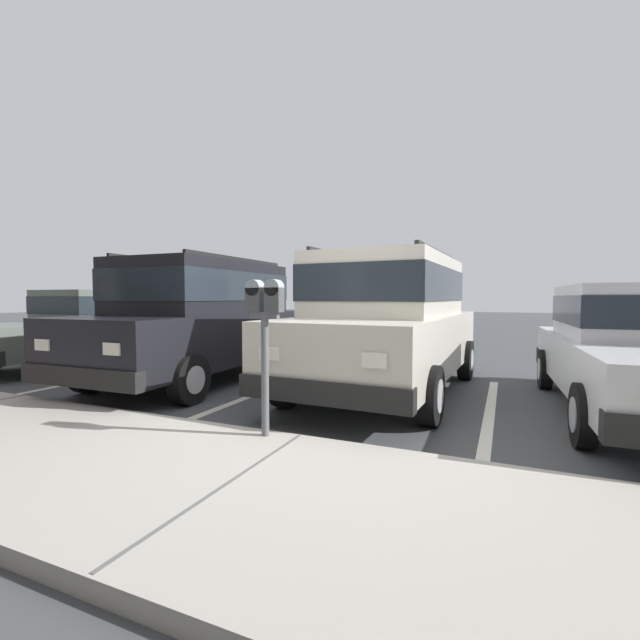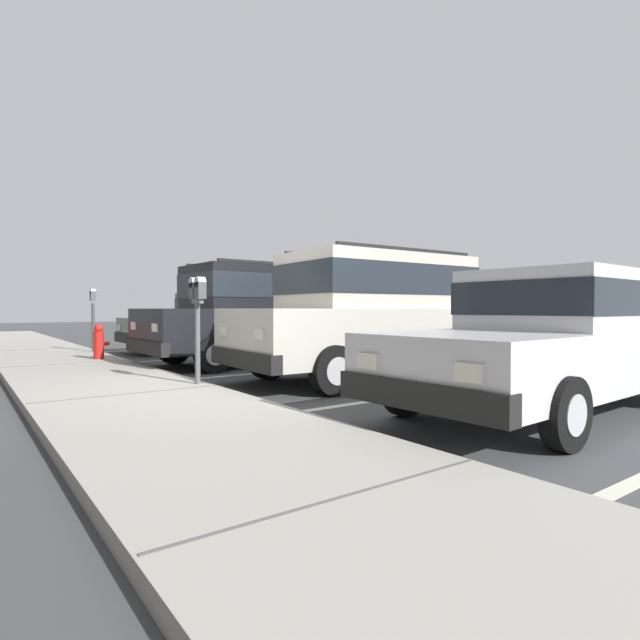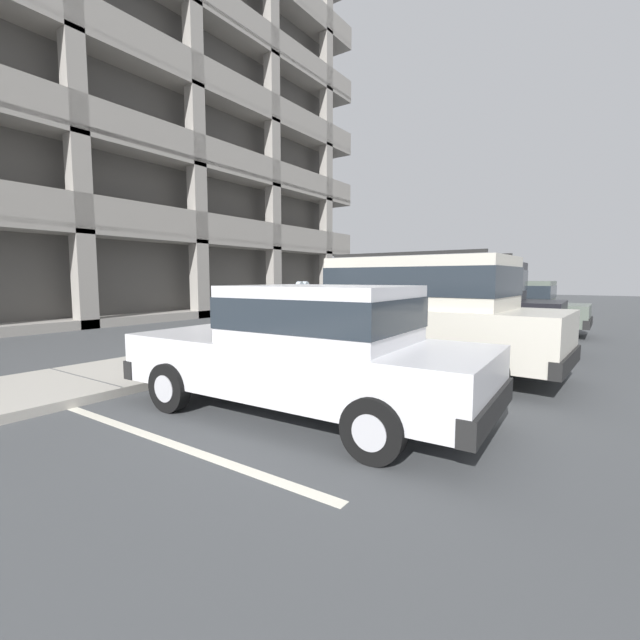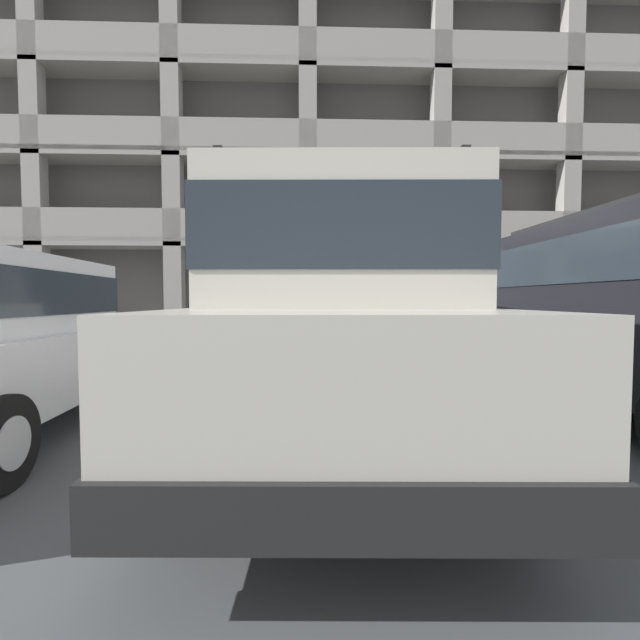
# 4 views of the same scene
# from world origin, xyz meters

# --- Properties ---
(ground_plane) EXTENTS (80.00, 80.00, 0.10)m
(ground_plane) POSITION_xyz_m (0.00, 0.00, -0.05)
(ground_plane) COLOR #444749
(sidewalk) EXTENTS (40.00, 2.20, 0.12)m
(sidewalk) POSITION_xyz_m (0.00, 1.30, 0.06)
(sidewalk) COLOR #ADA89E
(sidewalk) RESTS_ON ground_plane
(parking_stall_lines) EXTENTS (12.60, 4.80, 0.01)m
(parking_stall_lines) POSITION_xyz_m (1.56, -1.40, 0.00)
(parking_stall_lines) COLOR silver
(parking_stall_lines) RESTS_ON ground_plane
(silver_suv) EXTENTS (2.16, 4.85, 2.03)m
(silver_suv) POSITION_xyz_m (-0.14, -2.49, 1.09)
(silver_suv) COLOR beige
(silver_suv) RESTS_ON ground_plane
(red_sedan) EXTENTS (1.97, 4.55, 1.54)m
(red_sedan) POSITION_xyz_m (-3.16, -2.35, 0.82)
(red_sedan) COLOR silver
(red_sedan) RESTS_ON ground_plane
(dark_hatchback) EXTENTS (2.11, 4.83, 2.03)m
(dark_hatchback) POSITION_xyz_m (2.96, -2.11, 1.09)
(dark_hatchback) COLOR black
(dark_hatchback) RESTS_ON ground_plane
(blue_coupe) EXTENTS (1.87, 4.49, 1.54)m
(blue_coupe) POSITION_xyz_m (6.41, -2.65, 0.82)
(blue_coupe) COLOR #5B665B
(blue_coupe) RESTS_ON ground_plane
(parking_meter_near) EXTENTS (0.35, 0.12, 1.43)m
(parking_meter_near) POSITION_xyz_m (0.29, 0.35, 1.19)
(parking_meter_near) COLOR #595B60
(parking_meter_near) RESTS_ON sidewalk
(parking_meter_far) EXTENTS (0.15, 0.12, 1.49)m
(parking_meter_far) POSITION_xyz_m (6.53, 0.35, 1.10)
(parking_meter_far) COLOR #47474C
(parking_meter_far) RESTS_ON sidewalk
(parking_garage) EXTENTS (32.00, 10.00, 19.25)m
(parking_garage) POSITION_xyz_m (-0.28, 13.83, 9.03)
(parking_garage) COLOR #54514D
(parking_garage) RESTS_ON ground_plane
(fire_hydrant) EXTENTS (0.30, 0.30, 0.70)m
(fire_hydrant) POSITION_xyz_m (4.62, 0.65, 0.46)
(fire_hydrant) COLOR red
(fire_hydrant) RESTS_ON sidewalk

